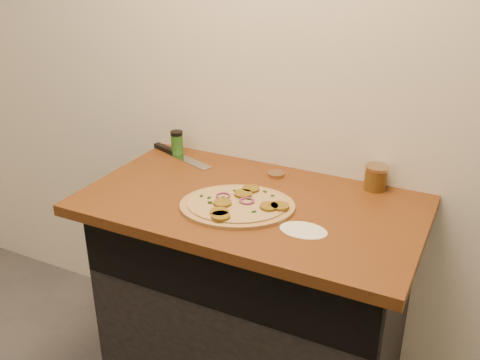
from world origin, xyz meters
The scene contains 8 objects.
cabinet centered at (0.00, 1.45, 0.43)m, with size 1.10×0.60×0.86m, color black.
countertop centered at (0.00, 1.42, 0.88)m, with size 1.20×0.70×0.04m, color brown.
pizza centered at (-0.02, 1.34, 0.91)m, with size 0.51×0.51×0.03m.
chefs_knife centered at (-0.46, 1.65, 0.91)m, with size 0.34×0.15×0.02m.
mason_jar_lid centered at (0.00, 1.65, 0.91)m, with size 0.07×0.07×0.01m, color tan.
salsa_jar centered at (0.37, 1.70, 0.95)m, with size 0.08×0.08×0.09m.
spice_shaker centered at (-0.47, 1.67, 0.95)m, with size 0.05×0.05×0.10m.
flour_spill centered at (0.24, 1.29, 0.90)m, with size 0.16×0.16×0.00m, color silver.
Camera 1 is at (0.72, -0.12, 1.75)m, focal length 40.00 mm.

